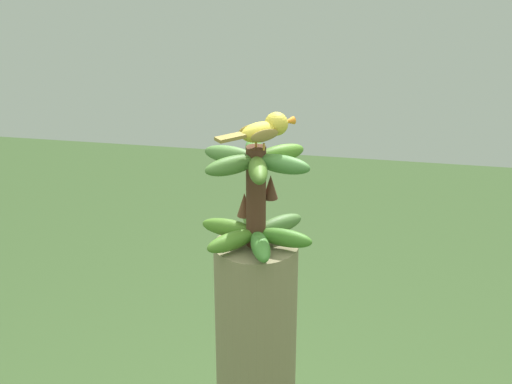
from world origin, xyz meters
The scene contains 2 objects.
banana_bunch centered at (0.00, 0.00, 1.38)m, with size 0.29×0.29×0.25m.
perched_bird centered at (0.00, 0.02, 1.55)m, with size 0.16×0.17×0.08m.
Camera 1 is at (1.64, 0.29, 2.11)m, focal length 53.52 mm.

